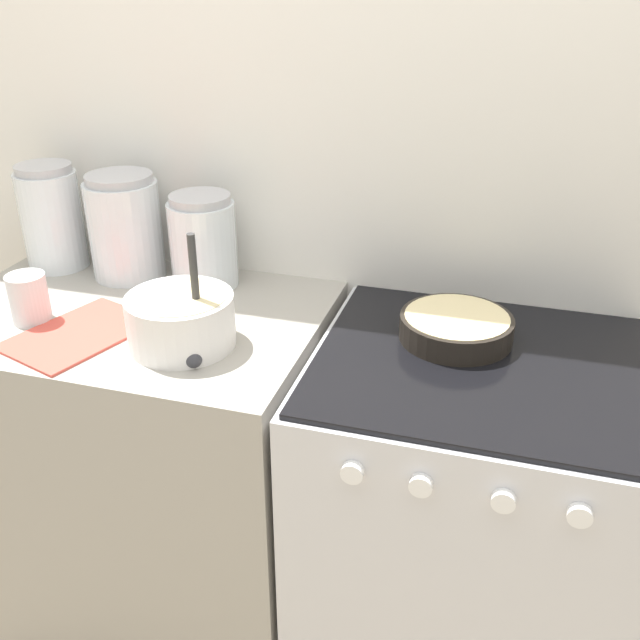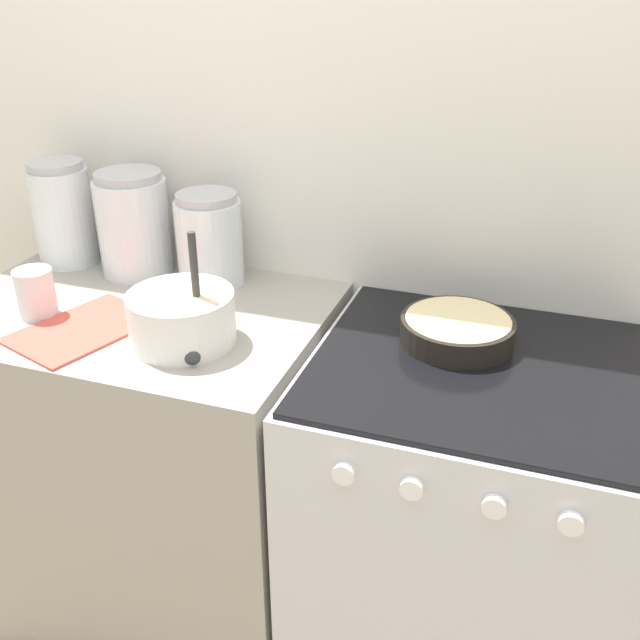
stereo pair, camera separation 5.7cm
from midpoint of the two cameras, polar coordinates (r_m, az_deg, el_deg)
The scene contains 11 objects.
wall_back at distance 1.68m, azimuth 4.12°, elevation 12.36°, with size 4.72×0.05×2.40m.
countertop_cabinet at distance 1.91m, azimuth -12.20°, elevation -11.48°, with size 0.86×0.60×0.91m.
stove at distance 1.71m, azimuth 12.23°, elevation -16.84°, with size 0.68×0.62×0.91m.
mixing_bowl at distance 1.47m, azimuth -9.92°, elevation 0.44°, with size 0.22×0.22×0.24m.
baking_pan at distance 1.50m, azimuth 12.00°, elevation -0.77°, with size 0.23×0.23×0.05m.
storage_jar_left at distance 1.94m, azimuth -19.00°, elevation 7.56°, with size 0.15×0.15×0.26m.
storage_jar_middle at distance 1.83m, azimuth -13.77°, elevation 6.98°, with size 0.18×0.18×0.26m.
storage_jar_right at distance 1.74m, azimuth -7.88°, elevation 5.93°, with size 0.16×0.16×0.22m.
tin_can at distance 1.68m, azimuth -20.89°, elevation 2.03°, with size 0.08×0.08×0.11m.
recipe_page at distance 1.60m, azimuth -17.45°, elevation -0.68°, with size 0.28×0.34×0.01m.
measuring_spoon at distance 1.41m, azimuth -9.49°, elevation -2.90°, with size 0.12×0.04×0.04m.
Camera 2 is at (0.44, -0.94, 1.62)m, focal length 40.00 mm.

